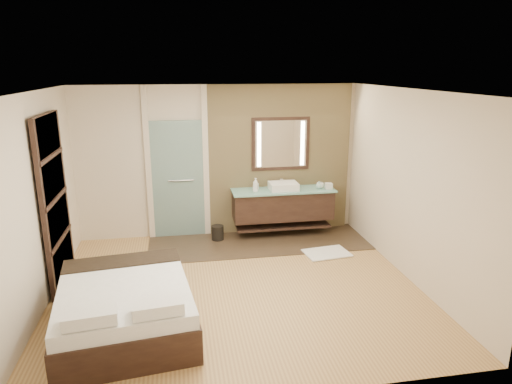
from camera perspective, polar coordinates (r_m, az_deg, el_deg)
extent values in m
plane|color=#A37544|center=(6.54, -2.35, -11.82)|extent=(5.00, 5.00, 0.00)
cube|color=#392B1F|center=(8.07, 0.35, -6.31)|extent=(3.80, 1.30, 0.01)
cube|color=tan|center=(8.35, 3.00, 4.06)|extent=(2.60, 0.08, 2.70)
cube|color=black|center=(8.27, 3.37, -1.64)|extent=(1.80, 0.50, 0.50)
cube|color=black|center=(8.39, 3.33, -4.18)|extent=(1.71, 0.45, 0.04)
cube|color=#96E5D4|center=(8.17, 3.43, 0.20)|extent=(1.85, 0.55, 0.03)
cube|color=white|center=(8.15, 3.44, 0.74)|extent=(0.50, 0.38, 0.13)
cylinder|color=silver|center=(8.33, 3.14, 1.20)|extent=(0.03, 0.03, 0.18)
cylinder|color=silver|center=(8.27, 3.21, 1.67)|extent=(0.02, 0.10, 0.02)
cube|color=black|center=(8.25, 3.10, 6.04)|extent=(1.06, 0.03, 0.96)
cube|color=white|center=(8.24, 3.13, 6.02)|extent=(0.94, 0.01, 0.84)
cube|color=#FFE8BF|center=(8.15, 0.38, 5.94)|extent=(0.07, 0.01, 0.80)
cube|color=#FFE8BF|center=(8.33, 5.83, 6.07)|extent=(0.07, 0.01, 0.80)
cube|color=#ACDAD3|center=(8.20, -9.72, 1.50)|extent=(0.90, 0.05, 2.10)
cylinder|color=silver|center=(8.15, -9.37, 1.43)|extent=(0.45, 0.03, 0.03)
cube|color=beige|center=(8.16, -13.33, 3.39)|extent=(0.10, 0.08, 2.70)
cube|color=beige|center=(8.16, -6.30, 3.72)|extent=(0.10, 0.08, 2.70)
cube|color=black|center=(6.82, -23.86, -1.17)|extent=(0.06, 1.20, 2.40)
cube|color=beige|center=(7.08, -22.97, -7.62)|extent=(0.02, 1.06, 0.52)
cube|color=beige|center=(6.89, -23.48, -3.10)|extent=(0.02, 1.06, 0.52)
cube|color=beige|center=(6.74, -24.01, 1.64)|extent=(0.02, 1.06, 0.52)
cube|color=beige|center=(6.64, -24.57, 6.57)|extent=(0.02, 1.06, 0.52)
cube|color=black|center=(5.72, -15.96, -14.46)|extent=(1.69, 2.02, 0.41)
cube|color=silver|center=(5.58, -16.18, -11.90)|extent=(1.64, 1.96, 0.17)
cube|color=black|center=(6.18, -16.39, -8.32)|extent=(1.47, 0.59, 0.04)
cube|color=silver|center=(4.87, -20.04, -14.42)|extent=(0.54, 0.34, 0.13)
cube|color=silver|center=(4.86, -12.19, -13.84)|extent=(0.54, 0.34, 0.13)
cube|color=white|center=(7.69, 8.83, -7.54)|extent=(0.78, 0.59, 0.02)
cylinder|color=black|center=(8.16, -4.82, -5.13)|extent=(0.26, 0.26, 0.27)
cube|color=silver|center=(8.31, 9.07, 0.75)|extent=(0.13, 0.13, 0.10)
imported|color=silver|center=(7.98, -0.08, 0.89)|extent=(0.12, 0.12, 0.25)
imported|color=#B2B2B2|center=(8.17, -0.01, 0.94)|extent=(0.10, 0.10, 0.17)
imported|color=#A4CEC5|center=(8.29, 7.87, 0.88)|extent=(0.13, 0.13, 0.13)
imported|color=white|center=(8.34, 8.01, 0.84)|extent=(0.17, 0.17, 0.10)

